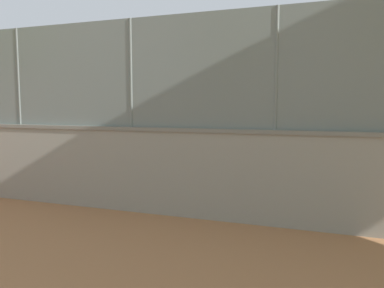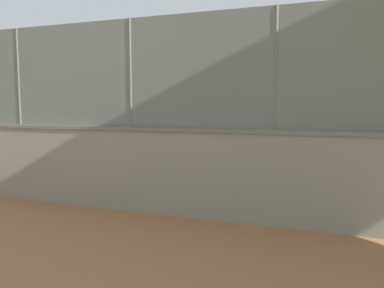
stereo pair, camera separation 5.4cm
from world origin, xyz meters
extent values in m
plane|color=#A36B42|center=(0.00, 0.00, 0.00)|extent=(260.00, 260.00, 0.00)
cube|color=gray|center=(2.51, 10.03, 0.89)|extent=(22.11, 0.40, 1.79)
cube|color=slate|center=(2.51, 10.03, 1.83)|extent=(22.11, 0.46, 0.08)
cube|color=slate|center=(2.51, 10.03, 3.02)|extent=(21.66, 0.17, 2.31)
cylinder|color=slate|center=(-2.13, 10.00, 3.02)|extent=(0.07, 0.07, 2.31)
cylinder|color=slate|center=(0.96, 10.02, 3.02)|extent=(0.07, 0.07, 2.31)
cylinder|color=slate|center=(4.06, 10.04, 3.02)|extent=(0.07, 0.07, 2.31)
cylinder|color=navy|center=(4.43, 4.84, 0.38)|extent=(0.16, 0.16, 0.75)
cylinder|color=navy|center=(4.23, 4.83, 0.38)|extent=(0.16, 0.16, 0.75)
cylinder|color=orange|center=(4.33, 4.84, 1.03)|extent=(0.36, 0.36, 0.56)
cylinder|color=tan|center=(4.62, 4.91, 1.14)|extent=(0.13, 0.54, 0.16)
cylinder|color=tan|center=(4.02, 5.12, 1.14)|extent=(0.13, 0.54, 0.16)
sphere|color=tan|center=(4.33, 4.84, 1.42)|extent=(0.21, 0.21, 0.21)
cylinder|color=red|center=(4.33, 4.84, 1.51)|extent=(0.24, 0.24, 0.05)
cylinder|color=black|center=(4.01, 5.30, 1.14)|extent=(0.06, 0.30, 0.04)
ellipsoid|color=#333338|center=(4.00, 5.51, 1.14)|extent=(0.05, 0.30, 0.24)
cylinder|color=navy|center=(-4.43, 5.81, 0.40)|extent=(0.18, 0.18, 0.81)
cylinder|color=navy|center=(-4.47, 6.01, 0.40)|extent=(0.18, 0.18, 0.81)
cylinder|color=white|center=(-4.45, 5.91, 1.10)|extent=(0.40, 0.40, 0.60)
cylinder|color=tan|center=(-4.34, 5.62, 1.22)|extent=(0.57, 0.20, 0.17)
cylinder|color=tan|center=(-4.21, 6.27, 1.22)|extent=(0.57, 0.20, 0.17)
sphere|color=tan|center=(-4.45, 5.91, 1.51)|extent=(0.23, 0.23, 0.23)
cylinder|color=white|center=(-4.45, 5.91, 1.61)|extent=(0.28, 0.28, 0.05)
cylinder|color=black|center=(-4.04, 6.30, 1.22)|extent=(0.30, 0.09, 0.04)
ellipsoid|color=#333338|center=(-3.82, 6.35, 1.22)|extent=(0.30, 0.09, 0.24)
sphere|color=#3399D8|center=(5.30, 5.93, 1.45)|extent=(0.23, 0.23, 0.23)
cube|color=#4C6B4C|center=(-1.71, 8.68, 0.45)|extent=(1.60, 0.39, 0.06)
cube|color=#4C6B4C|center=(-1.71, 8.84, 0.67)|extent=(1.60, 0.05, 0.40)
cube|color=#333338|center=(-2.35, 8.68, 0.23)|extent=(0.06, 0.38, 0.45)
cube|color=#333338|center=(-1.07, 8.69, 0.23)|extent=(0.06, 0.38, 0.45)
camera|label=1|loc=(-3.19, 17.41, 2.34)|focal=35.87mm
camera|label=2|loc=(-3.24, 17.39, 2.34)|focal=35.87mm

